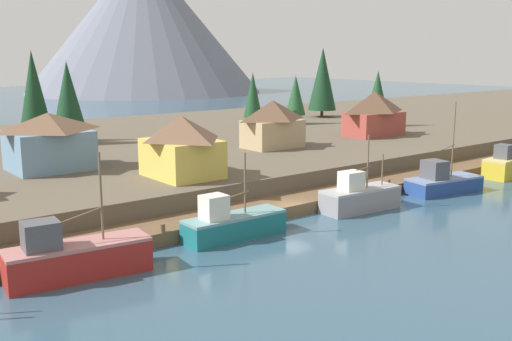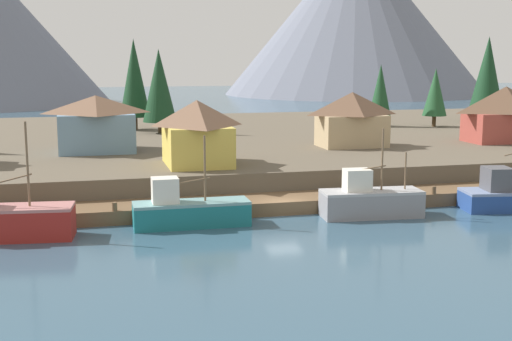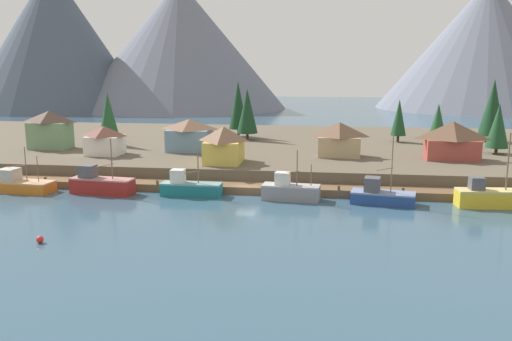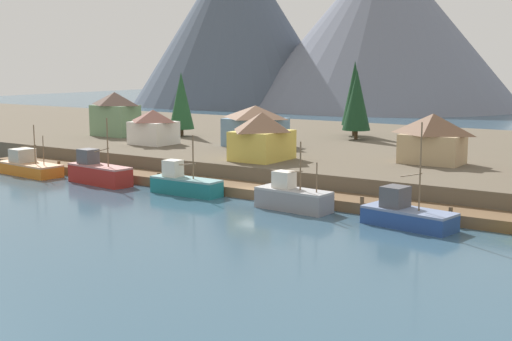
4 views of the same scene
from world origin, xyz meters
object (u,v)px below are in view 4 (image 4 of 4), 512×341
(house_white, at_px, (153,127))
(house_blue, at_px, (255,125))
(fishing_boat_blue, at_px, (407,214))
(conifer_near_left, at_px, (357,100))
(fishing_boat_grey, at_px, (292,197))
(fishing_boat_teal, at_px, (185,184))
(house_yellow, at_px, (262,136))
(conifer_near_right, at_px, (181,101))
(house_tan, at_px, (432,138))
(fishing_boat_red, at_px, (99,172))
(fishing_boat_orange, at_px, (29,167))
(house_green, at_px, (115,114))
(conifer_back_right, at_px, (355,93))

(house_white, xyz_separation_m, house_blue, (12.45, 5.92, 0.35))
(fishing_boat_blue, distance_m, conifer_near_left, 43.26)
(fishing_boat_grey, relative_size, house_blue, 1.01)
(fishing_boat_teal, xyz_separation_m, conifer_near_left, (2.03, 35.58, 6.97))
(house_yellow, xyz_separation_m, conifer_near_right, (-23.83, 14.51, 2.49))
(house_tan, distance_m, conifer_near_right, 41.31)
(fishing_boat_teal, xyz_separation_m, house_yellow, (2.42, 10.72, 4.17))
(fishing_boat_teal, relative_size, fishing_boat_blue, 0.91)
(fishing_boat_red, relative_size, fishing_boat_grey, 1.17)
(fishing_boat_orange, height_order, house_blue, house_blue)
(fishing_boat_grey, bearing_deg, house_blue, 135.42)
(house_white, relative_size, conifer_near_right, 0.59)
(fishing_boat_blue, bearing_deg, conifer_near_left, 130.52)
(fishing_boat_orange, relative_size, house_blue, 1.28)
(fishing_boat_red, height_order, fishing_boat_grey, fishing_boat_red)
(house_tan, relative_size, house_blue, 0.93)
(house_white, bearing_deg, fishing_boat_grey, -26.73)
(fishing_boat_blue, relative_size, conifer_near_left, 0.89)
(house_white, bearing_deg, fishing_boat_blue, -20.88)
(fishing_boat_orange, height_order, house_green, house_green)
(fishing_boat_red, distance_m, house_green, 27.63)
(fishing_boat_orange, xyz_separation_m, fishing_boat_teal, (23.44, 0.83, 0.08))
(house_white, bearing_deg, fishing_boat_teal, -40.36)
(fishing_boat_grey, relative_size, fishing_boat_blue, 0.85)
(fishing_boat_grey, bearing_deg, conifer_near_right, 148.06)
(fishing_boat_teal, bearing_deg, conifer_near_right, 130.81)
(fishing_boat_red, height_order, house_blue, house_blue)
(fishing_boat_teal, bearing_deg, conifer_back_right, 91.21)
(fishing_boat_red, distance_m, house_yellow, 18.65)
(house_yellow, height_order, conifer_near_left, conifer_near_left)
(fishing_boat_teal, height_order, conifer_near_left, conifer_near_left)
(house_blue, bearing_deg, conifer_near_left, 62.37)
(conifer_near_left, bearing_deg, house_blue, -117.63)
(fishing_boat_orange, xyz_separation_m, fishing_boat_grey, (36.52, 0.46, 0.16))
(fishing_boat_grey, bearing_deg, fishing_boat_orange, -174.64)
(house_green, height_order, conifer_back_right, conifer_back_right)
(fishing_boat_blue, height_order, house_white, fishing_boat_blue)
(fishing_boat_grey, height_order, house_white, house_white)
(fishing_boat_orange, xyz_separation_m, conifer_near_right, (2.03, 26.06, 6.74))
(fishing_boat_orange, bearing_deg, fishing_boat_blue, 5.38)
(house_white, height_order, house_tan, house_tan)
(fishing_boat_red, distance_m, house_blue, 22.98)
(fishing_boat_grey, height_order, house_yellow, house_yellow)
(fishing_boat_teal, relative_size, conifer_back_right, 0.71)
(fishing_boat_orange, height_order, fishing_boat_red, fishing_boat_red)
(fishing_boat_teal, distance_m, house_tan, 27.12)
(house_blue, bearing_deg, fishing_boat_orange, -129.17)
(fishing_boat_red, relative_size, house_tan, 1.27)
(house_white, xyz_separation_m, conifer_back_right, (17.46, 24.76, 3.96))
(house_green, xyz_separation_m, conifer_back_right, (29.33, 20.02, 3.01))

